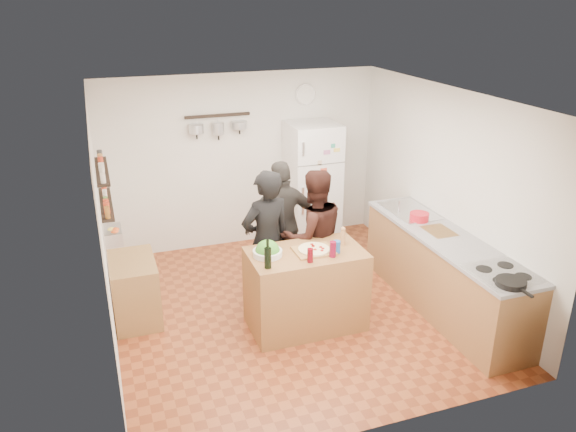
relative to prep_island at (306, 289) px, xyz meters
name	(u,v)px	position (x,y,z in m)	size (l,w,h in m)	color
room_shell	(280,199)	(-0.04, 0.77, 0.79)	(4.20, 4.20, 4.20)	brown
prep_island	(306,289)	(0.00, 0.00, 0.00)	(1.25, 0.72, 0.91)	olive
pizza_board	(314,251)	(0.08, -0.02, 0.47)	(0.42, 0.34, 0.02)	olive
pizza	(314,249)	(0.08, -0.02, 0.48)	(0.34, 0.34, 0.02)	beige
salad_bowl	(268,253)	(-0.42, 0.05, 0.49)	(0.31, 0.31, 0.06)	silver
wine_bottle	(268,258)	(-0.50, -0.22, 0.56)	(0.07, 0.07, 0.22)	black
wine_glass_near	(310,255)	(-0.05, -0.24, 0.53)	(0.06, 0.06, 0.15)	#55070F
wine_glass_far	(333,249)	(0.22, -0.20, 0.54)	(0.07, 0.07, 0.17)	maroon
pepper_mill	(343,237)	(0.45, 0.05, 0.54)	(0.05, 0.05, 0.17)	#A77446
salt_canister	(337,247)	(0.30, -0.12, 0.52)	(0.08, 0.08, 0.13)	#1A4C92
person_left	(266,242)	(-0.29, 0.52, 0.40)	(0.62, 0.41, 1.71)	black
person_center	(313,237)	(0.29, 0.52, 0.37)	(0.80, 0.63, 1.65)	black
person_back	(283,225)	(0.08, 1.02, 0.36)	(0.96, 0.40, 1.63)	#2A2826
counter_run	(443,273)	(1.66, -0.17, -0.01)	(0.63, 2.63, 0.90)	#9E7042
stove_top	(503,274)	(1.66, -1.12, 0.46)	(0.60, 0.62, 0.02)	white
skillet	(511,283)	(1.56, -1.35, 0.49)	(0.29, 0.29, 0.06)	black
sink	(409,211)	(1.66, 0.68, 0.46)	(0.50, 0.80, 0.03)	silver
cutting_board	(439,232)	(1.66, 0.00, 0.46)	(0.30, 0.40, 0.02)	olive
red_bowl	(419,217)	(1.61, 0.36, 0.51)	(0.23, 0.23, 0.10)	red
fridge	(312,184)	(0.91, 2.13, 0.45)	(0.70, 0.68, 1.80)	white
wall_clock	(305,94)	(0.91, 2.46, 1.69)	(0.30, 0.30, 0.03)	silver
spice_shelf_lower	(106,204)	(-1.97, 0.58, 1.04)	(0.12, 1.00, 0.03)	black
spice_shelf_upper	(102,171)	(-1.97, 0.58, 1.40)	(0.12, 1.00, 0.03)	black
produce_basket	(113,235)	(-1.94, 0.58, 0.69)	(0.18, 0.35, 0.14)	silver
side_table	(135,290)	(-1.78, 0.78, -0.09)	(0.50, 0.80, 0.73)	#9F7342
pot_rack	(218,116)	(-0.39, 2.38, 1.49)	(0.90, 0.04, 0.04)	black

